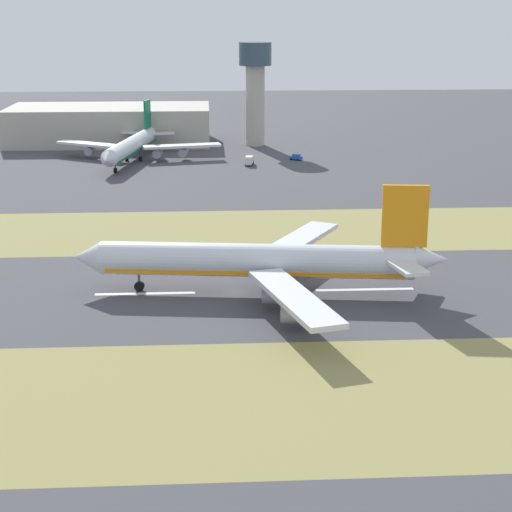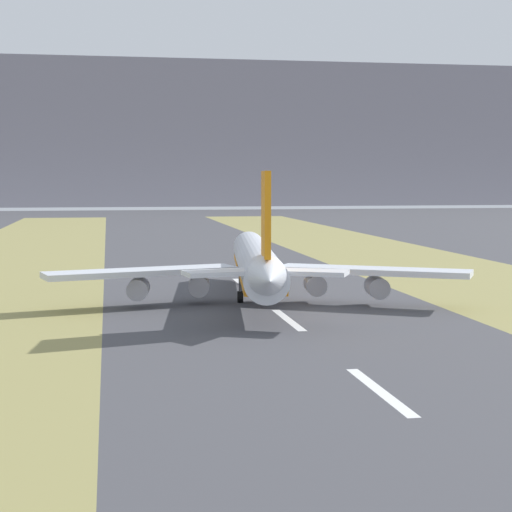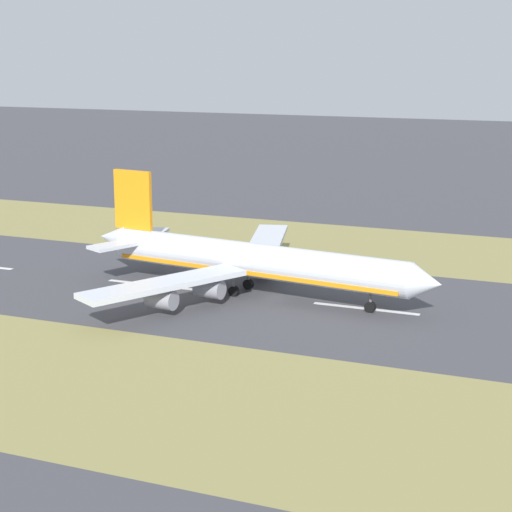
% 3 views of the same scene
% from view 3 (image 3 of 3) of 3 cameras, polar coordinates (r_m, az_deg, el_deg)
% --- Properties ---
extents(ground_plane, '(800.00, 800.00, 0.00)m').
position_cam_3_polar(ground_plane, '(147.75, 1.21, -2.85)').
color(ground_plane, '#424247').
extents(grass_median_west, '(40.00, 600.00, 0.01)m').
position_cam_3_polar(grass_median_west, '(189.24, 5.97, 0.76)').
color(grass_median_west, olive).
rests_on(grass_median_west, ground).
extents(grass_median_east, '(40.00, 600.00, 0.01)m').
position_cam_3_polar(grass_median_east, '(109.07, -7.16, -9.07)').
color(grass_median_east, olive).
rests_on(grass_median_east, ground).
extents(centreline_dash_mid, '(1.20, 18.00, 0.01)m').
position_cam_3_polar(centreline_dash_mid, '(157.26, -6.93, -1.92)').
color(centreline_dash_mid, silver).
rests_on(centreline_dash_mid, ground).
extents(centreline_dash_far, '(1.20, 18.00, 0.01)m').
position_cam_3_polar(centreline_dash_far, '(143.16, 7.33, -3.50)').
color(centreline_dash_far, silver).
rests_on(centreline_dash_far, ground).
extents(airplane_main_jet, '(63.65, 67.17, 20.20)m').
position_cam_3_polar(airplane_main_jet, '(149.24, -0.64, -0.28)').
color(airplane_main_jet, silver).
rests_on(airplane_main_jet, ground).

